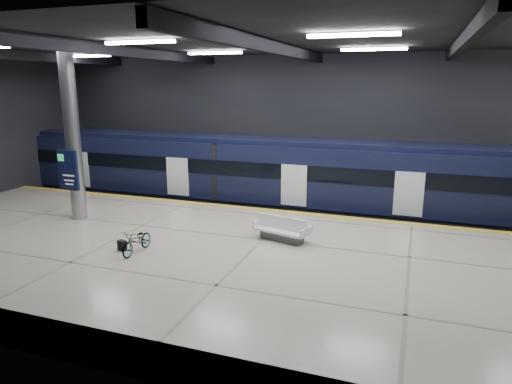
% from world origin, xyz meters
% --- Properties ---
extents(ground, '(30.00, 30.00, 0.00)m').
position_xyz_m(ground, '(0.00, 0.00, 0.00)').
color(ground, black).
rests_on(ground, ground).
extents(room_shell, '(30.10, 16.10, 8.05)m').
position_xyz_m(room_shell, '(-0.00, 0.00, 5.72)').
color(room_shell, black).
rests_on(room_shell, ground).
extents(platform, '(30.00, 11.00, 1.10)m').
position_xyz_m(platform, '(0.00, -2.50, 0.55)').
color(platform, beige).
rests_on(platform, ground).
extents(safety_strip, '(30.00, 0.40, 0.01)m').
position_xyz_m(safety_strip, '(0.00, 2.75, 1.11)').
color(safety_strip, gold).
rests_on(safety_strip, platform).
extents(rails, '(30.00, 1.52, 0.16)m').
position_xyz_m(rails, '(0.00, 5.50, 0.08)').
color(rails, gray).
rests_on(rails, ground).
extents(train, '(29.40, 2.84, 3.79)m').
position_xyz_m(train, '(-1.42, 5.50, 2.06)').
color(train, black).
rests_on(train, ground).
extents(bench, '(2.14, 1.31, 0.88)m').
position_xyz_m(bench, '(0.66, -0.81, 1.41)').
color(bench, '#595B60').
rests_on(bench, platform).
extents(bicycle, '(0.55, 1.55, 0.81)m').
position_xyz_m(bicycle, '(-3.49, -3.58, 1.51)').
color(bicycle, '#99999E').
rests_on(bicycle, platform).
extents(pannier_bag, '(0.34, 0.26, 0.35)m').
position_xyz_m(pannier_bag, '(-4.09, -3.58, 1.28)').
color(pannier_bag, black).
rests_on(pannier_bag, platform).
extents(info_column, '(0.90, 0.78, 6.90)m').
position_xyz_m(info_column, '(-8.00, -1.03, 4.46)').
color(info_column, '#9EA0A5').
rests_on(info_column, platform).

